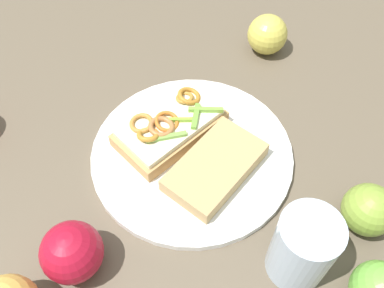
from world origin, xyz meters
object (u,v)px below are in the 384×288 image
(apple_3, at_px, (72,252))
(drinking_glass, at_px, (303,248))
(plate, at_px, (192,154))
(apple_5, at_px, (369,210))
(apple_1, at_px, (267,34))
(sandwich, at_px, (170,126))
(bread_slice_side, at_px, (215,167))

(apple_3, relative_size, drinking_glass, 0.71)
(plate, bearing_deg, apple_3, -67.48)
(plate, height_order, apple_5, apple_5)
(plate, distance_m, apple_1, 0.28)
(sandwich, xyz_separation_m, drinking_glass, (0.26, 0.06, 0.03))
(apple_3, distance_m, drinking_glass, 0.28)
(plate, distance_m, sandwich, 0.05)
(plate, bearing_deg, sandwich, -162.77)
(apple_1, bearing_deg, plate, -55.76)
(apple_1, relative_size, apple_5, 1.02)
(sandwich, bearing_deg, apple_1, 7.11)
(apple_1, height_order, drinking_glass, drinking_glass)
(sandwich, bearing_deg, plate, -89.79)
(drinking_glass, bearing_deg, bread_slice_side, -170.31)
(sandwich, height_order, apple_3, apple_3)
(plate, height_order, drinking_glass, drinking_glass)
(sandwich, relative_size, apple_3, 2.37)
(plate, xyz_separation_m, drinking_glass, (0.21, 0.04, 0.05))
(drinking_glass, bearing_deg, apple_3, -116.72)
(plate, relative_size, bread_slice_side, 2.04)
(bread_slice_side, height_order, apple_3, apple_3)
(bread_slice_side, bearing_deg, drinking_glass, -104.74)
(apple_3, height_order, apple_5, apple_3)
(plate, height_order, apple_3, apple_3)
(plate, relative_size, apple_5, 4.31)
(apple_1, xyz_separation_m, apple_5, (0.36, -0.07, -0.00))
(sandwich, bearing_deg, bread_slice_side, -89.90)
(apple_3, bearing_deg, drinking_glass, 63.28)
(plate, height_order, bread_slice_side, bread_slice_side)
(plate, height_order, apple_1, apple_1)
(bread_slice_side, distance_m, drinking_glass, 0.17)
(sandwich, height_order, apple_1, apple_1)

